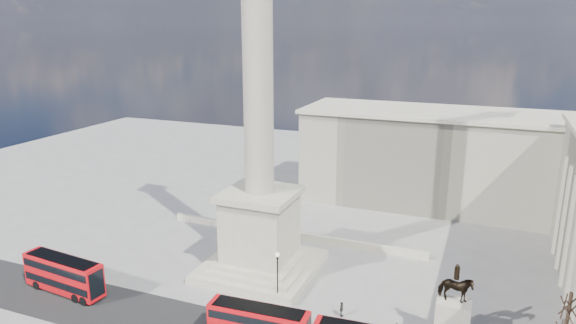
# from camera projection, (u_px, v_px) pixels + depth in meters

# --- Properties ---
(ground) EXTENTS (180.00, 180.00, 0.00)m
(ground) POSITION_uv_depth(u_px,v_px,m) (244.00, 287.00, 62.41)
(ground) COLOR gray
(ground) RESTS_ON ground
(nelsons_column) EXTENTS (14.00, 14.00, 49.85)m
(nelsons_column) POSITION_uv_depth(u_px,v_px,m) (259.00, 175.00, 63.51)
(nelsons_column) COLOR #B9B29A
(nelsons_column) RESTS_ON ground
(balustrade_wall) EXTENTS (40.00, 0.60, 1.10)m
(balustrade_wall) POSITION_uv_depth(u_px,v_px,m) (292.00, 235.00, 76.60)
(balustrade_wall) COLOR beige
(balustrade_wall) RESTS_ON ground
(building_northeast) EXTENTS (51.00, 17.00, 16.60)m
(building_northeast) POSITION_uv_depth(u_px,v_px,m) (450.00, 159.00, 88.86)
(building_northeast) COLOR beige
(building_northeast) RESTS_ON ground
(red_bus_a) EXTENTS (11.08, 3.53, 4.42)m
(red_bus_a) POSITION_uv_depth(u_px,v_px,m) (64.00, 275.00, 60.73)
(red_bus_a) COLOR red
(red_bus_a) RESTS_ON ground
(victorian_lamp) EXTENTS (0.52, 0.52, 6.07)m
(victorian_lamp) POSITION_uv_depth(u_px,v_px,m) (277.00, 273.00, 58.47)
(victorian_lamp) COLOR black
(victorian_lamp) RESTS_ON ground
(equestrian_statue) EXTENTS (4.16, 3.12, 8.62)m
(equestrian_statue) POSITION_uv_depth(u_px,v_px,m) (453.00, 316.00, 50.90)
(equestrian_statue) COLOR beige
(equestrian_statue) RESTS_ON ground
(bare_tree_mid) EXTENTS (1.99, 1.99, 7.55)m
(bare_tree_mid) POSITION_uv_depth(u_px,v_px,m) (570.00, 305.00, 47.40)
(bare_tree_mid) COLOR #332319
(bare_tree_mid) RESTS_ON ground
(pedestrian_crossing) EXTENTS (0.52, 1.06, 1.74)m
(pedestrian_crossing) POSITION_uv_depth(u_px,v_px,m) (342.00, 309.00, 56.05)
(pedestrian_crossing) COLOR #2A2924
(pedestrian_crossing) RESTS_ON ground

